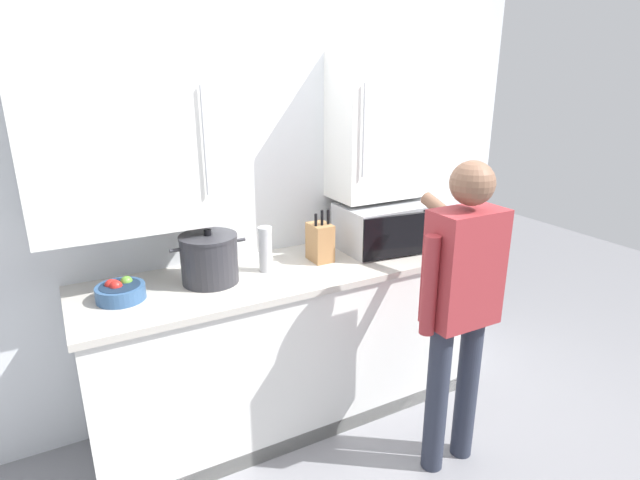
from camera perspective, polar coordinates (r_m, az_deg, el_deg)
The scene contains 8 objects.
back_wall_tiled at distance 2.92m, azimuth -5.94°, elevation 7.65°, with size 3.50×0.44×2.59m.
counter_unit at distance 2.99m, azimuth -3.03°, elevation -11.42°, with size 2.26×0.66×0.93m.
microwave_oven at distance 3.08m, azimuth 7.20°, elevation 1.53°, with size 0.58×0.41×0.27m.
stock_pot at distance 2.62m, azimuth -12.26°, elevation -2.05°, with size 0.38×0.29×0.28m.
knife_block at distance 2.85m, azimuth 0.01°, elevation -0.21°, with size 0.11×0.15×0.30m.
fruit_bowl at distance 2.57m, azimuth -21.45°, elevation -5.31°, with size 0.23×0.23×0.10m.
thermos_flask at distance 2.71m, azimuth -6.13°, elevation -1.01°, with size 0.08×0.08×0.24m.
person_figure at distance 2.50m, azimuth 15.40°, elevation -5.97°, with size 0.44×0.57×1.58m.
Camera 1 is at (-1.10, -1.62, 1.95)m, focal length 28.61 mm.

